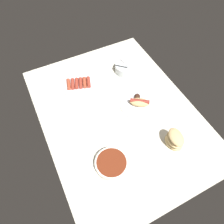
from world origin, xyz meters
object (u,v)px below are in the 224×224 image
Objects in this scene: bread_stack at (174,140)px; plate_sausages at (79,84)px; bowl_chili at (111,164)px; plate_hotdog_assembled at (139,103)px; bowl_coleslaw at (125,68)px.

plate_sausages is at bearing -154.46° from bread_stack.
plate_hotdog_assembled is at bearing 129.89° from bowl_chili.
bowl_coleslaw is at bearing 176.50° from bread_stack.
plate_hotdog_assembled is 32.03cm from bread_stack.
plate_hotdog_assembled reaches higher than plate_sausages.
bowl_coleslaw is (2.11, 34.36, 2.33)cm from plate_sausages.
plate_sausages is 1.47× the size of bowl_coleslaw.
bread_stack is (4.13, 35.74, 2.62)cm from bowl_chili.
plate_sausages is (-32.28, -27.82, -0.64)cm from plate_hotdog_assembled.
plate_hotdog_assembled reaches higher than bowl_chili.
bowl_chili is at bearing -96.59° from bread_stack.
bowl_chili is at bearing -34.39° from bowl_coleslaw.
plate_sausages is at bearing -93.51° from bowl_coleslaw.
bowl_coleslaw is (-30.17, 6.54, 1.69)cm from plate_hotdog_assembled.
plate_sausages is 34.51cm from bowl_coleslaw.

